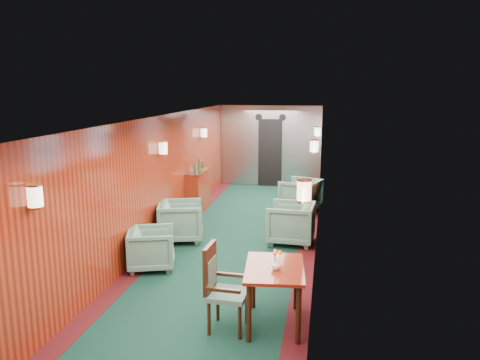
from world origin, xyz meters
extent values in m
plane|color=black|center=(0.00, 0.00, 0.00)|extent=(12.00, 12.00, 0.00)
cube|color=silver|center=(0.00, 0.00, 2.35)|extent=(3.00, 12.00, 0.10)
cube|color=silver|center=(0.00, 0.00, 2.36)|extent=(1.20, 12.00, 0.06)
cube|color=maroon|center=(0.00, 6.00, 1.20)|extent=(3.00, 0.10, 2.40)
cube|color=maroon|center=(-1.50, 0.00, 1.20)|extent=(0.10, 12.00, 2.40)
cube|color=maroon|center=(1.50, 0.00, 1.20)|extent=(0.10, 12.00, 2.40)
cube|color=#370B0D|center=(-1.35, 0.00, 0.00)|extent=(0.30, 12.00, 0.01)
cube|color=#370B0D|center=(1.35, 0.00, 0.00)|extent=(0.30, 12.00, 0.01)
cube|color=#A7A9AD|center=(0.00, 5.92, 1.20)|extent=(2.98, 0.12, 2.38)
cube|color=black|center=(0.00, 5.84, 1.00)|extent=(0.70, 0.06, 2.00)
cylinder|color=black|center=(-0.35, 5.85, 2.05)|extent=(0.20, 0.04, 0.20)
cylinder|color=black|center=(0.35, 5.85, 2.05)|extent=(0.20, 0.04, 0.20)
cube|color=silver|center=(1.49, -3.50, 1.45)|extent=(0.02, 1.10, 0.80)
cube|color=#455F68|center=(1.48, -3.50, 1.45)|extent=(0.01, 0.96, 0.66)
cube|color=silver|center=(1.49, -1.00, 1.45)|extent=(0.02, 1.10, 0.80)
cube|color=#455F68|center=(1.48, -1.00, 1.45)|extent=(0.01, 0.96, 0.66)
cube|color=silver|center=(1.49, 1.50, 1.45)|extent=(0.02, 1.10, 0.80)
cube|color=#455F68|center=(1.48, 1.50, 1.45)|extent=(0.01, 0.96, 0.66)
cube|color=silver|center=(1.49, 4.00, 1.45)|extent=(0.02, 1.10, 0.80)
cube|color=#455F68|center=(1.48, 4.00, 1.45)|extent=(0.01, 0.96, 0.66)
cylinder|color=#FFE7C6|center=(-1.40, -3.50, 1.80)|extent=(0.16, 0.16, 0.24)
cylinder|color=#B28732|center=(-1.40, -3.50, 1.68)|extent=(0.17, 0.17, 0.02)
cylinder|color=#FFE7C6|center=(1.40, -2.70, 1.80)|extent=(0.16, 0.16, 0.24)
cylinder|color=#B28732|center=(1.40, -2.70, 1.68)|extent=(0.17, 0.17, 0.02)
cylinder|color=#FFE7C6|center=(-1.40, 0.50, 1.80)|extent=(0.16, 0.16, 0.24)
cylinder|color=#B28732|center=(-1.40, 0.50, 1.68)|extent=(0.17, 0.17, 0.02)
cylinder|color=#FFE7C6|center=(1.40, 1.30, 1.80)|extent=(0.16, 0.16, 0.24)
cylinder|color=#B28732|center=(1.40, 1.30, 1.68)|extent=(0.17, 0.17, 0.02)
cylinder|color=#FFE7C6|center=(-1.40, 3.50, 1.80)|extent=(0.16, 0.16, 0.24)
cylinder|color=#B28732|center=(-1.40, 3.50, 1.68)|extent=(0.17, 0.17, 0.02)
cylinder|color=#FFE7C6|center=(1.40, 4.30, 1.80)|extent=(0.16, 0.16, 0.24)
cylinder|color=#B28732|center=(1.40, 4.30, 1.68)|extent=(0.17, 0.17, 0.02)
cube|color=maroon|center=(1.06, -2.45, 0.75)|extent=(0.81, 1.08, 0.04)
cylinder|color=#33180B|center=(0.81, -2.91, 0.36)|extent=(0.06, 0.06, 0.72)
cylinder|color=#33180B|center=(1.38, -2.86, 0.36)|extent=(0.06, 0.06, 0.72)
cylinder|color=#33180B|center=(0.73, -2.04, 0.36)|extent=(0.06, 0.06, 0.72)
cylinder|color=#33180B|center=(1.30, -1.98, 0.36)|extent=(0.06, 0.06, 0.72)
cube|color=#1F493B|center=(0.52, -2.67, 0.46)|extent=(0.48, 0.48, 0.06)
cube|color=#33180B|center=(0.29, -2.66, 0.78)|extent=(0.07, 0.42, 0.60)
cube|color=#1F493B|center=(0.31, -2.66, 0.72)|extent=(0.04, 0.32, 0.36)
cube|color=#33180B|center=(0.51, -2.90, 0.62)|extent=(0.42, 0.07, 0.04)
cube|color=#33180B|center=(0.53, -2.44, 0.62)|extent=(0.42, 0.07, 0.04)
cylinder|color=#33180B|center=(0.32, -2.85, 0.21)|extent=(0.04, 0.04, 0.43)
cylinder|color=#33180B|center=(0.70, -2.87, 0.21)|extent=(0.04, 0.04, 0.43)
cylinder|color=#33180B|center=(0.34, -2.47, 0.21)|extent=(0.04, 0.04, 0.43)
cylinder|color=#33180B|center=(0.72, -2.49, 0.21)|extent=(0.04, 0.04, 0.43)
cube|color=maroon|center=(-1.34, 2.65, 0.48)|extent=(0.32, 1.07, 0.97)
cube|color=#33180B|center=(-1.33, 2.65, 0.97)|extent=(0.34, 1.09, 0.02)
cylinder|color=#264D2A|center=(-1.32, 2.39, 1.09)|extent=(0.07, 0.07, 0.22)
cylinder|color=#264D2A|center=(-1.32, 2.76, 1.12)|extent=(0.06, 0.06, 0.28)
cylinder|color=#B28732|center=(-1.32, 2.98, 1.07)|extent=(0.08, 0.08, 0.18)
imported|color=silver|center=(1.09, -2.53, 0.84)|extent=(0.17, 0.17, 0.14)
imported|color=#1F493B|center=(-1.13, -0.96, 0.34)|extent=(0.93, 0.92, 0.68)
imported|color=#1F493B|center=(-1.09, 0.49, 0.39)|extent=(1.04, 1.03, 0.77)
imported|color=#1F493B|center=(1.02, 0.73, 0.39)|extent=(0.91, 0.89, 0.78)
imported|color=#1F493B|center=(1.07, 3.11, 0.39)|extent=(1.09, 1.07, 0.78)
camera|label=1|loc=(1.62, -7.85, 2.95)|focal=35.00mm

